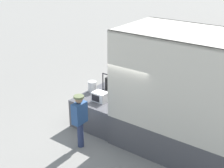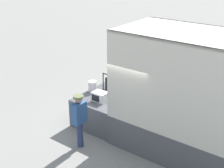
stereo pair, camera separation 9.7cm
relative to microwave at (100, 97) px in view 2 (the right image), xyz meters
The scene contains 6 objects.
ground_plane 1.40m from the microwave, 32.38° to the left, with size 160.00×160.00×0.00m, color gray.
tailgate_deck 0.78m from the microwave, 95.09° to the left, with size 1.60×2.06×0.93m, color #4C4C51.
microwave is the anchor object (origin of this frame).
portable_generator 0.99m from the microwave, 95.29° to the left, with size 0.73×0.53×0.61m.
orange_bucket 0.78m from the microwave, 147.50° to the left, with size 0.28×0.28×0.36m.
worker_person 1.22m from the microwave, 79.89° to the right, with size 0.29×0.44×1.62m.
Camera 2 is at (4.81, -7.27, 5.24)m, focal length 50.00 mm.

